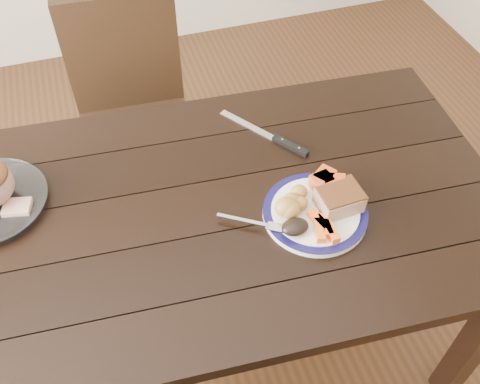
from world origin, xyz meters
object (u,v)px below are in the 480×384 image
object	(u,v)px
chair_far	(133,109)
pork_slice	(339,200)
dinner_plate	(315,213)
fork	(256,223)
dining_table	(211,227)
carving_knife	(279,140)

from	to	relation	value
chair_far	pork_slice	size ratio (longest dim) A/B	8.56
dinner_plate	fork	size ratio (longest dim) A/B	1.73
dinner_plate	fork	xyz separation A→B (m)	(-0.16, 0.01, 0.01)
dining_table	chair_far	bearing A→B (deg)	98.10
dining_table	dinner_plate	distance (m)	0.30
dinner_plate	carving_knife	xyz separation A→B (m)	(0.01, 0.29, -0.00)
dining_table	chair_far	distance (m)	0.76
dinner_plate	fork	distance (m)	0.16
chair_far	pork_slice	distance (m)	0.99
dining_table	fork	xyz separation A→B (m)	(0.09, -0.11, 0.11)
dinner_plate	pork_slice	distance (m)	0.07
chair_far	carving_knife	xyz separation A→B (m)	(0.37, -0.56, 0.23)
chair_far	carving_knife	world-z (taller)	chair_far
dining_table	pork_slice	xyz separation A→B (m)	(0.32, -0.12, 0.14)
chair_far	fork	bearing A→B (deg)	106.85
pork_slice	fork	distance (m)	0.22
dinner_plate	chair_far	bearing A→B (deg)	112.92
dining_table	fork	distance (m)	0.18
pork_slice	fork	size ratio (longest dim) A/B	0.69
chair_far	dinner_plate	world-z (taller)	chair_far
fork	carving_knife	bearing A→B (deg)	91.83
carving_knife	pork_slice	bearing A→B (deg)	-24.42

